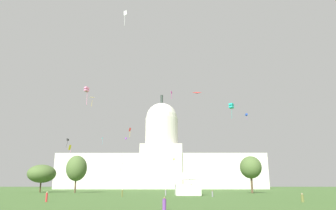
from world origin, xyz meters
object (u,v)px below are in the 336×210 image
Objects in this scene: tree_east_near at (251,167)px; kite_turquoise_mid at (231,106)px; kite_red_mid at (130,130)px; event_tent at (187,183)px; kite_blue_mid at (246,115)px; person_red_back_center at (47,197)px; kite_orange_low at (123,155)px; kite_green_low at (123,165)px; person_purple_deep_crowd at (164,204)px; kite_cyan_mid at (102,139)px; kite_violet_mid at (126,138)px; person_grey_near_tree_west at (166,193)px; kite_magenta_mid at (171,93)px; tree_west_near at (42,174)px; tree_west_far at (77,168)px; person_olive_edge_east at (122,193)px; kite_yellow_low at (70,149)px; kite_black_mid at (68,140)px; person_olive_lawn_far_left at (302,198)px; kite_pink_mid at (87,90)px; kite_lime_low at (174,160)px; kite_white_high at (125,14)px; kite_red_mid_b at (197,95)px; person_grey_back_left at (212,194)px; kite_gold_mid at (92,99)px; capitol_building at (161,163)px.

tree_east_near is 3.03× the size of kite_turquoise_mid.
tree_east_near is 45.63m from kite_red_mid.
event_tent is 54.46m from kite_blue_mid.
person_red_back_center is at bearing 34.31° from kite_blue_mid.
kite_orange_low reaches higher than kite_green_low.
event_tent is 4.99× the size of person_purple_deep_crowd.
kite_cyan_mid is 4.57× the size of kite_violet_mid.
kite_magenta_mid is at bearing 28.48° from person_grey_near_tree_west.
tree_west_near is 4.47× the size of kite_red_mid.
tree_west_far is 12.00× the size of kite_green_low.
kite_yellow_low is at bearing -160.66° from person_olive_edge_east.
kite_violet_mid is (16.06, 41.85, 6.65)m from kite_black_mid.
person_purple_deep_crowd is at bearing -59.66° from tree_west_near.
kite_violet_mid reaches higher than person_red_back_center.
kite_pink_mid is (-39.88, 5.61, 21.28)m from person_olive_lawn_far_left.
event_tent is 4.65× the size of person_grey_near_tree_west.
kite_orange_low is (-53.73, 51.29, 8.95)m from tree_east_near.
kite_lime_low is (-30.63, 20.12, -17.43)m from kite_blue_mid.
kite_white_high reaches higher than kite_red_mid_b.
kite_green_low is (-15.04, 86.02, -5.72)m from kite_red_mid.
person_grey_near_tree_west is 0.86× the size of kite_orange_low.
person_grey_back_left is 45.05m from kite_gold_mid.
kite_turquoise_mid is (18.03, -6.62, 22.99)m from person_grey_near_tree_west.
event_tent is 3.99× the size of kite_orange_low.
kite_pink_mid is 59.54m from kite_black_mid.
person_red_back_center is 0.43× the size of kite_white_high.
tree_west_far is 68.40m from kite_green_low.
person_red_back_center is at bearing -106.51° from kite_gold_mid.
kite_violet_mid is at bearing -164.68° from person_grey_near_tree_west.
kite_black_mid is (-39.39, 30.74, -9.19)m from kite_magenta_mid.
person_grey_near_tree_west is 29.77m from kite_yellow_low.
tree_west_far is at bearing 75.38° from kite_green_low.
kite_turquoise_mid is (28.62, 2.60, 22.94)m from person_olive_edge_east.
tree_east_near is 8.29× the size of person_grey_back_left.
kite_magenta_mid is 50.81m from kite_black_mid.
kite_white_high is at bearing 20.86° from kite_red_mid_b.
person_purple_deep_crowd is 50.62m from person_grey_near_tree_west.
person_purple_deep_crowd is 1.03× the size of person_olive_lawn_far_left.
kite_white_high reaches higher than kite_red_mid.
tree_west_near is at bearing 80.93° from person_red_back_center.
kite_red_mid_b is (45.57, -43.76, 4.92)m from kite_black_mid.
kite_magenta_mid is (40.76, -96.00, -0.48)m from kite_cyan_mid.
kite_cyan_mid reaches higher than kite_magenta_mid.
kite_red_mid is at bearing 90.99° from kite_green_low.
kite_turquoise_mid is at bearing -14.32° from kite_red_mid.
event_tent is at bearing 118.37° from kite_lime_low.
kite_white_high is at bearing -116.10° from kite_cyan_mid.
capitol_building is 50.06× the size of kite_gold_mid.
capitol_building is 47.61× the size of kite_red_mid.
kite_lime_low is at bearing 145.41° from kite_black_mid.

